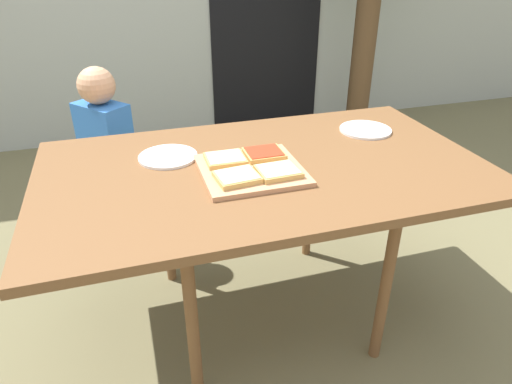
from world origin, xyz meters
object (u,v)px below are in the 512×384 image
(plate_white_left, at_px, (168,157))
(cutting_board, at_px, (251,170))
(pizza_slice_far_right, at_px, (264,154))
(dining_table, at_px, (264,177))
(pizza_slice_near_right, at_px, (278,171))
(plate_white_right, at_px, (365,130))
(pizza_slice_far_left, at_px, (225,159))
(pizza_slice_near_left, at_px, (237,177))
(child_left, at_px, (108,154))

(plate_white_left, bearing_deg, cutting_board, -38.26)
(pizza_slice_far_right, bearing_deg, dining_table, -107.08)
(pizza_slice_near_right, distance_m, plate_white_right, 0.58)
(dining_table, bearing_deg, pizza_slice_near_right, -83.56)
(pizza_slice_far_left, bearing_deg, pizza_slice_near_right, -45.30)
(pizza_slice_near_left, bearing_deg, pizza_slice_far_left, 91.42)
(plate_white_right, xyz_separation_m, plate_white_left, (-0.83, -0.03, 0.00))
(cutting_board, bearing_deg, pizza_slice_far_right, 48.08)
(pizza_slice_far_left, bearing_deg, dining_table, -14.19)
(plate_white_left, bearing_deg, child_left, 114.20)
(pizza_slice_far_right, bearing_deg, plate_white_right, 17.32)
(plate_white_left, bearing_deg, pizza_slice_near_left, -55.39)
(pizza_slice_near_left, relative_size, pizza_slice_far_left, 1.07)
(pizza_slice_near_left, bearing_deg, plate_white_left, 124.61)
(pizza_slice_near_right, distance_m, child_left, 0.99)
(plate_white_left, bearing_deg, pizza_slice_far_right, -20.53)
(pizza_slice_far_left, xyz_separation_m, plate_white_left, (-0.19, 0.13, -0.02))
(cutting_board, bearing_deg, dining_table, 34.91)
(pizza_slice_near_left, height_order, plate_white_left, pizza_slice_near_left)
(child_left, bearing_deg, pizza_slice_far_left, -56.94)
(pizza_slice_far_left, distance_m, child_left, 0.79)
(pizza_slice_near_right, bearing_deg, pizza_slice_far_right, 90.42)
(child_left, bearing_deg, pizza_slice_near_left, -61.91)
(pizza_slice_far_right, xyz_separation_m, plate_white_left, (-0.33, 0.12, -0.02))
(pizza_slice_near_right, xyz_separation_m, pizza_slice_far_right, (-0.00, 0.15, 0.00))
(pizza_slice_near_right, bearing_deg, dining_table, 96.44)
(dining_table, xyz_separation_m, child_left, (-0.55, 0.67, -0.12))
(pizza_slice_near_right, relative_size, plate_white_left, 0.66)
(pizza_slice_far_right, distance_m, plate_white_left, 0.35)
(plate_white_right, bearing_deg, pizza_slice_near_right, -148.29)
(pizza_slice_far_right, height_order, plate_white_right, pizza_slice_far_right)
(dining_table, height_order, cutting_board, cutting_board)
(pizza_slice_near_left, distance_m, pizza_slice_far_left, 0.15)
(pizza_slice_far_right, xyz_separation_m, pizza_slice_far_left, (-0.14, -0.00, 0.00))
(pizza_slice_near_right, distance_m, pizza_slice_far_left, 0.21)
(pizza_slice_near_right, distance_m, pizza_slice_far_right, 0.15)
(dining_table, relative_size, plate_white_right, 7.32)
(dining_table, relative_size, pizza_slice_near_right, 11.11)
(plate_white_right, bearing_deg, pizza_slice_near_left, -154.33)
(pizza_slice_near_right, height_order, pizza_slice_far_left, same)
(pizza_slice_near_right, relative_size, pizza_slice_far_right, 1.04)
(pizza_slice_near_left, xyz_separation_m, pizza_slice_near_right, (0.14, 0.00, 0.00))
(pizza_slice_far_right, bearing_deg, plate_white_left, 159.47)
(pizza_slice_near_left, height_order, pizza_slice_far_right, same)
(child_left, bearing_deg, pizza_slice_far_right, -48.55)
(pizza_slice_far_right, relative_size, child_left, 0.15)
(pizza_slice_near_right, bearing_deg, plate_white_right, 31.71)
(pizza_slice_near_left, relative_size, child_left, 0.16)
(plate_white_left, height_order, child_left, child_left)
(pizza_slice_near_right, bearing_deg, cutting_board, 135.69)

